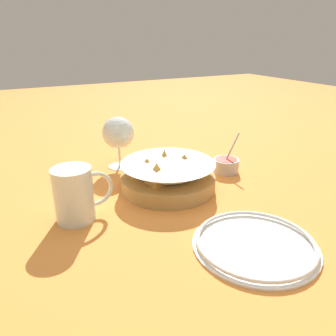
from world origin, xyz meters
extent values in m
plane|color=orange|center=(0.00, 0.00, 0.00)|extent=(4.00, 4.00, 0.00)
cylinder|color=#B2894C|center=(-0.03, -0.03, 0.02)|extent=(0.25, 0.25, 0.04)
cone|color=#EDE5C6|center=(-0.03, -0.03, 0.04)|extent=(0.24, 0.24, 0.07)
cylinder|color=#3D842D|center=(-0.03, -0.03, 0.02)|extent=(0.19, 0.19, 0.01)
pyramid|color=#CC8E42|center=(0.03, -0.02, 0.05)|extent=(0.08, 0.09, 0.06)
pyramid|color=#CC8E42|center=(-0.01, 0.02, 0.06)|extent=(0.07, 0.07, 0.06)
pyramid|color=#CC8E42|center=(-0.07, 0.00, 0.05)|extent=(0.08, 0.08, 0.06)
pyramid|color=#CC8E42|center=(-0.07, -0.06, 0.06)|extent=(0.08, 0.09, 0.06)
pyramid|color=#CC8E42|center=(-0.03, -0.03, 0.05)|extent=(0.07, 0.07, 0.05)
cylinder|color=#B7B7BC|center=(0.18, -0.01, 0.02)|extent=(0.08, 0.08, 0.04)
cylinder|color=red|center=(0.18, -0.01, 0.03)|extent=(0.06, 0.06, 0.03)
cylinder|color=#B7B7BC|center=(0.19, -0.01, 0.06)|extent=(0.06, 0.01, 0.10)
cylinder|color=silver|center=(-0.08, 0.18, 0.00)|extent=(0.07, 0.07, 0.00)
cylinder|color=silver|center=(-0.08, 0.18, 0.03)|extent=(0.01, 0.01, 0.06)
sphere|color=silver|center=(-0.08, 0.18, 0.11)|extent=(0.10, 0.10, 0.10)
sphere|color=#E5B77F|center=(-0.08, 0.18, 0.10)|extent=(0.06, 0.06, 0.06)
cylinder|color=silver|center=(-0.28, -0.07, 0.06)|extent=(0.08, 0.08, 0.12)
cylinder|color=gold|center=(-0.28, -0.07, 0.05)|extent=(0.07, 0.07, 0.09)
torus|color=silver|center=(-0.23, -0.07, 0.06)|extent=(0.08, 0.01, 0.08)
cylinder|color=white|center=(0.00, -0.34, 0.00)|extent=(0.24, 0.24, 0.01)
torus|color=white|center=(0.00, -0.34, 0.01)|extent=(0.23, 0.23, 0.01)
camera|label=1|loc=(-0.39, -0.72, 0.38)|focal=35.00mm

